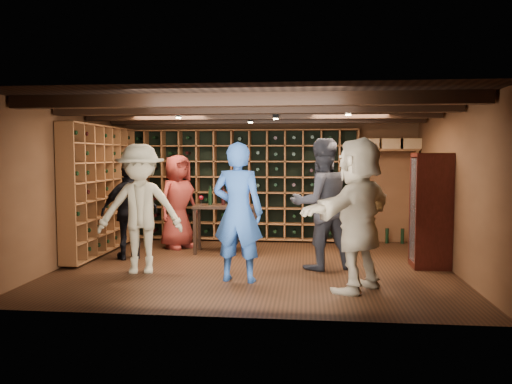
# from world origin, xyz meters

# --- Properties ---
(ground) EXTENTS (6.00, 6.00, 0.00)m
(ground) POSITION_xyz_m (0.00, 0.00, 0.00)
(ground) COLOR #321B0E
(ground) RESTS_ON ground
(room_shell) EXTENTS (6.00, 6.00, 6.00)m
(room_shell) POSITION_xyz_m (0.00, 0.05, 2.42)
(room_shell) COLOR brown
(room_shell) RESTS_ON ground
(wine_rack_back) EXTENTS (4.65, 0.30, 2.20)m
(wine_rack_back) POSITION_xyz_m (-0.52, 2.33, 1.15)
(wine_rack_back) COLOR brown
(wine_rack_back) RESTS_ON ground
(wine_rack_left) EXTENTS (0.30, 2.65, 2.20)m
(wine_rack_left) POSITION_xyz_m (-2.83, 0.82, 1.15)
(wine_rack_left) COLOR brown
(wine_rack_left) RESTS_ON ground
(crate_shelf) EXTENTS (1.20, 0.32, 2.07)m
(crate_shelf) POSITION_xyz_m (2.41, 2.32, 1.57)
(crate_shelf) COLOR brown
(crate_shelf) RESTS_ON ground
(display_cabinet) EXTENTS (0.55, 0.50, 1.75)m
(display_cabinet) POSITION_xyz_m (2.71, 0.20, 0.86)
(display_cabinet) COLOR #380F0B
(display_cabinet) RESTS_ON ground
(man_blue_shirt) EXTENTS (0.75, 0.54, 1.92)m
(man_blue_shirt) POSITION_xyz_m (-0.13, -0.94, 0.96)
(man_blue_shirt) COLOR navy
(man_blue_shirt) RESTS_ON ground
(man_grey_suit) EXTENTS (1.18, 1.06, 2.00)m
(man_grey_suit) POSITION_xyz_m (1.03, -0.05, 1.00)
(man_grey_suit) COLOR black
(man_grey_suit) RESTS_ON ground
(guest_red_floral) EXTENTS (0.94, 1.02, 1.75)m
(guest_red_floral) POSITION_xyz_m (-1.60, 1.42, 0.88)
(guest_red_floral) COLOR maroon
(guest_red_floral) RESTS_ON ground
(guest_woman_black) EXTENTS (1.00, 0.87, 1.62)m
(guest_woman_black) POSITION_xyz_m (-2.15, 0.36, 0.81)
(guest_woman_black) COLOR black
(guest_woman_black) RESTS_ON ground
(guest_khaki) EXTENTS (1.35, 0.95, 1.91)m
(guest_khaki) POSITION_xyz_m (-1.64, -0.58, 0.95)
(guest_khaki) COLOR gray
(guest_khaki) RESTS_ON ground
(guest_beige) EXTENTS (1.56, 1.82, 1.98)m
(guest_beige) POSITION_xyz_m (1.47, -1.24, 0.99)
(guest_beige) COLOR tan
(guest_beige) RESTS_ON ground
(tasting_table) EXTENTS (1.16, 0.63, 1.13)m
(tasting_table) POSITION_xyz_m (-0.64, 1.07, 0.76)
(tasting_table) COLOR black
(tasting_table) RESTS_ON ground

